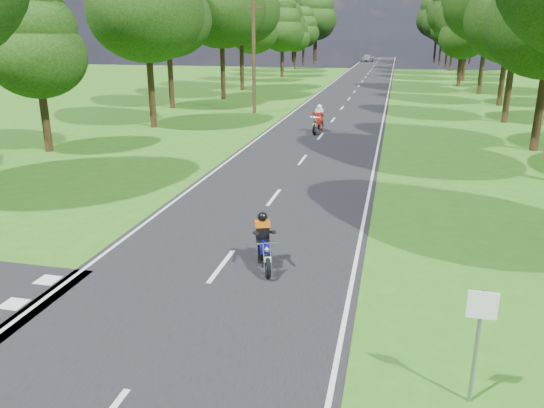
# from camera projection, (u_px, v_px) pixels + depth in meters

# --- Properties ---
(ground) EXTENTS (160.00, 160.00, 0.00)m
(ground) POSITION_uv_depth(u_px,v_px,m) (193.00, 304.00, 11.57)
(ground) COLOR #316316
(ground) RESTS_ON ground
(main_road) EXTENTS (7.00, 140.00, 0.02)m
(main_road) POSITION_uv_depth(u_px,v_px,m) (359.00, 86.00, 57.90)
(main_road) COLOR black
(main_road) RESTS_ON ground
(road_markings) EXTENTS (7.40, 140.00, 0.01)m
(road_markings) POSITION_uv_depth(u_px,v_px,m) (356.00, 88.00, 56.19)
(road_markings) COLOR silver
(road_markings) RESTS_ON main_road
(treeline) EXTENTS (40.00, 115.35, 14.78)m
(treeline) POSITION_uv_depth(u_px,v_px,m) (380.00, 9.00, 64.36)
(treeline) COLOR black
(treeline) RESTS_ON ground
(telegraph_pole) EXTENTS (1.20, 0.26, 8.00)m
(telegraph_pole) POSITION_uv_depth(u_px,v_px,m) (254.00, 55.00, 37.53)
(telegraph_pole) COLOR #382616
(telegraph_pole) RESTS_ON ground
(road_sign) EXTENTS (0.45, 0.07, 2.00)m
(road_sign) POSITION_uv_depth(u_px,v_px,m) (479.00, 328.00, 8.12)
(road_sign) COLOR slate
(road_sign) RESTS_ON ground
(rider_near_blue) EXTENTS (1.12, 1.75, 1.38)m
(rider_near_blue) POSITION_uv_depth(u_px,v_px,m) (264.00, 240.00, 13.21)
(rider_near_blue) COLOR #120D99
(rider_near_blue) RESTS_ON main_road
(rider_far_red) EXTENTS (0.85, 2.00, 1.62)m
(rider_far_red) POSITION_uv_depth(u_px,v_px,m) (318.00, 119.00, 30.93)
(rider_far_red) COLOR #A1210C
(rider_far_red) RESTS_ON main_road
(distant_car) EXTENTS (2.82, 4.66, 1.48)m
(distant_car) POSITION_uv_depth(u_px,v_px,m) (367.00, 58.00, 104.57)
(distant_car) COLOR #AEB0B5
(distant_car) RESTS_ON main_road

